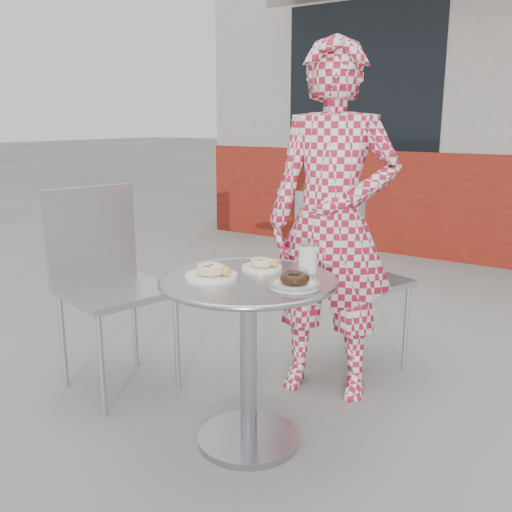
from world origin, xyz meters
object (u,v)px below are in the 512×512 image
Objects in this scene: chair_left at (117,329)px; milk_cup at (308,259)px; seated_person at (332,223)px; plate_checker at (295,282)px; plate_near at (212,272)px; chair_far at (352,316)px; bistro_table at (248,320)px; plate_far at (263,265)px.

milk_cup is (0.96, 0.16, 0.46)m from chair_left.
plate_checker is (0.17, -0.61, -0.11)m from seated_person.
milk_cup reaches higher than plate_near.
chair_far is 0.96× the size of chair_left.
bistro_table is 5.76× the size of milk_cup.
milk_cup reaches higher than plate_checker.
bistro_table is at bearing -126.94° from milk_cup.
plate_near is 1.67× the size of milk_cup.
bistro_table is at bearing -77.01° from plate_far.
chair_far is 0.87m from plate_far.
bistro_table is 0.28m from plate_checker.
chair_left is 4.82× the size of plate_near.
plate_checker is (0.24, -0.14, -0.00)m from plate_far.
plate_checker is (0.32, 0.08, -0.01)m from plate_near.
chair_left reaches higher than plate_checker.
seated_person is 0.49m from plate_far.
plate_near is at bearing -149.07° from bistro_table.
chair_left is at bearing 63.85° from chair_far.
milk_cup is at bearing -67.78° from chair_left.
plate_near is at bearing -117.87° from seated_person.
bistro_table is 0.93m from chair_far.
milk_cup is (0.27, 0.27, 0.04)m from plate_near.
bistro_table is 0.34m from milk_cup.
bistro_table is at bearing 30.93° from plate_near.
seated_person is 0.72m from plate_near.
plate_checker is at bearing 2.81° from bistro_table.
milk_cup is at bearing 14.80° from plate_far.
plate_near reaches higher than plate_far.
seated_person is 8.16× the size of plate_near.
bistro_table is 3.46× the size of plate_near.
plate_far is at bearing -165.20° from milk_cup.
bistro_table is 0.72× the size of chair_left.
plate_near is at bearing -111.06° from plate_far.
bistro_table is 0.74× the size of chair_far.
plate_near is (-0.09, -0.22, 0.00)m from plate_far.
plate_checker is at bearing 14.22° from plate_near.
seated_person is at bearing 77.40° from plate_near.
plate_near is (-0.15, -0.69, -0.11)m from seated_person.
plate_far is at bearing -69.13° from chair_left.
chair_left is 8.02× the size of milk_cup.
plate_near is at bearing -134.88° from milk_cup.
bistro_table is 0.42× the size of seated_person.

